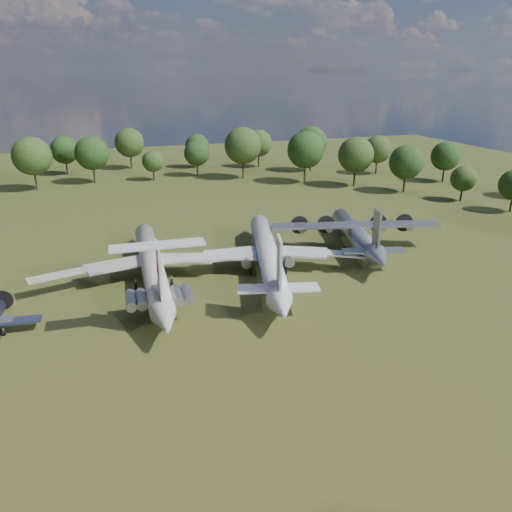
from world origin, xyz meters
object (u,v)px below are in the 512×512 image
object	(u,v)px
tu104_jet	(267,258)
an12_transport	(356,238)
il62_airliner	(152,269)
person_on_il62	(159,283)

from	to	relation	value
tu104_jet	an12_transport	distance (m)	19.55
il62_airliner	tu104_jet	size ratio (longest dim) A/B	0.98
an12_transport	person_on_il62	distance (m)	41.15
tu104_jet	an12_transport	bearing A→B (deg)	29.91
person_on_il62	il62_airliner	bearing A→B (deg)	-106.35
an12_transport	person_on_il62	xyz separation A→B (m)	(-37.66, -16.30, 3.06)
tu104_jet	person_on_il62	xyz separation A→B (m)	(-18.80, -11.16, 2.95)
tu104_jet	person_on_il62	world-z (taller)	person_on_il62
il62_airliner	person_on_il62	world-z (taller)	person_on_il62
il62_airliner	tu104_jet	distance (m)	18.21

